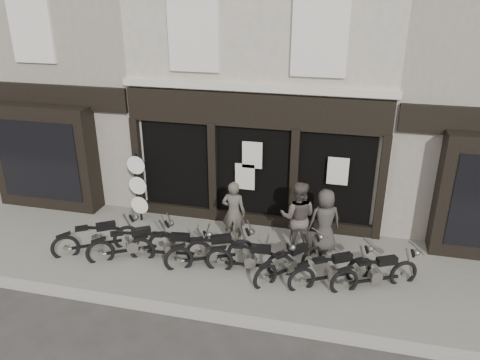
% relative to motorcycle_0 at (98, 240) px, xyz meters
% --- Properties ---
extents(ground_plane, '(90.00, 90.00, 0.00)m').
position_rel_motorcycle_0_xyz_m(ground_plane, '(3.56, -0.48, -0.43)').
color(ground_plane, '#2D2B28').
rests_on(ground_plane, ground).
extents(pavement, '(30.00, 4.20, 0.12)m').
position_rel_motorcycle_0_xyz_m(pavement, '(3.56, 0.42, -0.37)').
color(pavement, '#69645C').
rests_on(pavement, ground_plane).
extents(kerb, '(30.00, 0.25, 0.13)m').
position_rel_motorcycle_0_xyz_m(kerb, '(3.56, -1.73, -0.36)').
color(kerb, gray).
rests_on(kerb, ground_plane).
extents(central_building, '(7.30, 6.22, 8.34)m').
position_rel_motorcycle_0_xyz_m(central_building, '(3.56, 5.47, 3.65)').
color(central_building, '#BDB2A2').
rests_on(central_building, ground).
extents(neighbour_left, '(5.60, 6.73, 8.34)m').
position_rel_motorcycle_0_xyz_m(neighbour_left, '(-2.79, 5.41, 3.61)').
color(neighbour_left, gray).
rests_on(neighbour_left, ground).
extents(motorcycle_0, '(1.99, 1.47, 1.08)m').
position_rel_motorcycle_0_xyz_m(motorcycle_0, '(0.00, 0.00, 0.00)').
color(motorcycle_0, black).
rests_on(motorcycle_0, ground).
extents(motorcycle_1, '(2.02, 1.39, 1.07)m').
position_rel_motorcycle_0_xyz_m(motorcycle_1, '(0.99, -0.03, -0.00)').
color(motorcycle_1, black).
rests_on(motorcycle_1, ground).
extents(motorcycle_2, '(2.14, 0.64, 1.03)m').
position_rel_motorcycle_0_xyz_m(motorcycle_2, '(2.00, 0.08, -0.02)').
color(motorcycle_2, black).
rests_on(motorcycle_2, ground).
extents(motorcycle_3, '(2.09, 1.29, 1.09)m').
position_rel_motorcycle_0_xyz_m(motorcycle_3, '(3.04, 0.08, 0.00)').
color(motorcycle_3, black).
rests_on(motorcycle_3, ground).
extents(motorcycle_4, '(2.17, 0.59, 1.04)m').
position_rel_motorcycle_0_xyz_m(motorcycle_4, '(4.05, 0.01, -0.02)').
color(motorcycle_4, black).
rests_on(motorcycle_4, ground).
extents(motorcycle_5, '(1.58, 1.70, 1.00)m').
position_rel_motorcycle_0_xyz_m(motorcycle_5, '(4.99, 0.09, -0.03)').
color(motorcycle_5, black).
rests_on(motorcycle_5, ground).
extents(motorcycle_6, '(1.92, 1.33, 1.02)m').
position_rel_motorcycle_0_xyz_m(motorcycle_6, '(5.96, -0.01, -0.02)').
color(motorcycle_6, black).
rests_on(motorcycle_6, ground).
extents(motorcycle_7, '(1.99, 1.23, 1.04)m').
position_rel_motorcycle_0_xyz_m(motorcycle_7, '(6.94, 0.10, -0.02)').
color(motorcycle_7, black).
rests_on(motorcycle_7, ground).
extents(man_left, '(0.64, 0.43, 1.75)m').
position_rel_motorcycle_0_xyz_m(man_left, '(3.30, 1.28, 0.57)').
color(man_left, '#49453C').
rests_on(man_left, pavement).
extents(man_centre, '(0.93, 0.73, 1.91)m').
position_rel_motorcycle_0_xyz_m(man_centre, '(4.99, 1.26, 0.65)').
color(man_centre, '#49413B').
rests_on(man_centre, pavement).
extents(man_right, '(0.98, 0.82, 1.70)m').
position_rel_motorcycle_0_xyz_m(man_right, '(5.65, 1.41, 0.54)').
color(man_right, '#38342E').
rests_on(man_right, pavement).
extents(advert_sign_post, '(0.53, 0.34, 2.19)m').
position_rel_motorcycle_0_xyz_m(advert_sign_post, '(0.35, 1.82, 0.64)').
color(advert_sign_post, black).
rests_on(advert_sign_post, ground).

